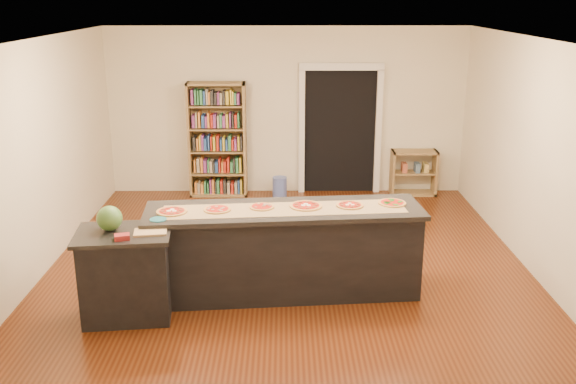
{
  "coord_description": "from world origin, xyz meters",
  "views": [
    {
      "loc": [
        -0.04,
        -7.21,
        3.31
      ],
      "look_at": [
        0.0,
        0.2,
        1.0
      ],
      "focal_mm": 40.0,
      "sensor_mm": 36.0,
      "label": 1
    }
  ],
  "objects_px": {
    "bookshelf": "(217,140)",
    "low_shelf": "(413,173)",
    "side_counter": "(126,274)",
    "kitchen_island": "(284,251)",
    "waste_bin": "(280,187)",
    "watermelon": "(109,218)"
  },
  "relations": [
    {
      "from": "kitchen_island",
      "to": "waste_bin",
      "type": "height_order",
      "value": "kitchen_island"
    },
    {
      "from": "kitchen_island",
      "to": "side_counter",
      "type": "distance_m",
      "value": 1.75
    },
    {
      "from": "kitchen_island",
      "to": "low_shelf",
      "type": "relative_size",
      "value": 4.03
    },
    {
      "from": "kitchen_island",
      "to": "low_shelf",
      "type": "bearing_deg",
      "value": 54.76
    },
    {
      "from": "waste_bin",
      "to": "watermelon",
      "type": "distance_m",
      "value": 4.56
    },
    {
      "from": "waste_bin",
      "to": "watermelon",
      "type": "bearing_deg",
      "value": -112.7
    },
    {
      "from": "bookshelf",
      "to": "side_counter",
      "type": "bearing_deg",
      "value": -97.16
    },
    {
      "from": "waste_bin",
      "to": "bookshelf",
      "type": "bearing_deg",
      "value": 171.65
    },
    {
      "from": "bookshelf",
      "to": "low_shelf",
      "type": "xyz_separation_m",
      "value": [
        3.32,
        0.01,
        -0.57
      ]
    },
    {
      "from": "kitchen_island",
      "to": "bookshelf",
      "type": "relative_size",
      "value": 1.61
    },
    {
      "from": "side_counter",
      "to": "low_shelf",
      "type": "height_order",
      "value": "side_counter"
    },
    {
      "from": "bookshelf",
      "to": "waste_bin",
      "type": "bearing_deg",
      "value": -8.35
    },
    {
      "from": "low_shelf",
      "to": "watermelon",
      "type": "relative_size",
      "value": 2.92
    },
    {
      "from": "watermelon",
      "to": "side_counter",
      "type": "bearing_deg",
      "value": -18.52
    },
    {
      "from": "side_counter",
      "to": "bookshelf",
      "type": "distance_m",
      "value": 4.38
    },
    {
      "from": "bookshelf",
      "to": "watermelon",
      "type": "bearing_deg",
      "value": -99.08
    },
    {
      "from": "kitchen_island",
      "to": "watermelon",
      "type": "xyz_separation_m",
      "value": [
        -1.8,
        -0.52,
        0.58
      ]
    },
    {
      "from": "side_counter",
      "to": "watermelon",
      "type": "height_order",
      "value": "watermelon"
    },
    {
      "from": "kitchen_island",
      "to": "bookshelf",
      "type": "xyz_separation_m",
      "value": [
        -1.12,
        3.75,
        0.44
      ]
    },
    {
      "from": "bookshelf",
      "to": "low_shelf",
      "type": "distance_m",
      "value": 3.37
    },
    {
      "from": "kitchen_island",
      "to": "side_counter",
      "type": "xyz_separation_m",
      "value": [
        -1.66,
        -0.56,
        -0.03
      ]
    },
    {
      "from": "low_shelf",
      "to": "bookshelf",
      "type": "bearing_deg",
      "value": -179.9
    }
  ]
}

